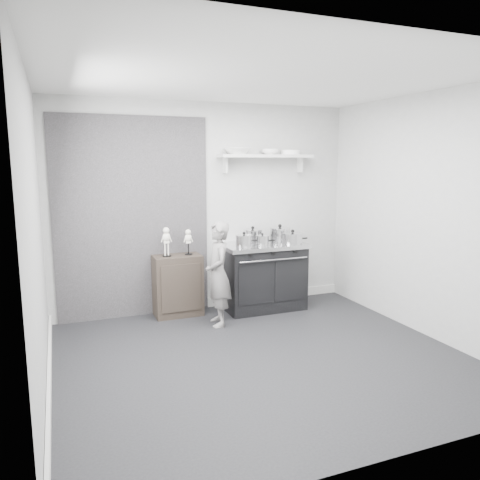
# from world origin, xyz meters

# --- Properties ---
(ground) EXTENTS (4.00, 4.00, 0.00)m
(ground) POSITION_xyz_m (0.00, 0.00, 0.00)
(ground) COLOR black
(ground) RESTS_ON ground
(room_shell) EXTENTS (4.02, 3.62, 2.71)m
(room_shell) POSITION_xyz_m (-0.09, 0.15, 1.64)
(room_shell) COLOR #A2A2A0
(room_shell) RESTS_ON ground
(wall_shelf) EXTENTS (1.30, 0.26, 0.24)m
(wall_shelf) POSITION_xyz_m (0.80, 1.68, 2.01)
(wall_shelf) COLOR silver
(wall_shelf) RESTS_ON room_shell
(stove) EXTENTS (1.10, 0.69, 0.88)m
(stove) POSITION_xyz_m (0.68, 1.48, 0.44)
(stove) COLOR black
(stove) RESTS_ON ground
(side_cabinet) EXTENTS (0.60, 0.35, 0.78)m
(side_cabinet) POSITION_xyz_m (-0.45, 1.61, 0.39)
(side_cabinet) COLOR black
(side_cabinet) RESTS_ON ground
(child) EXTENTS (0.36, 0.49, 1.25)m
(child) POSITION_xyz_m (-0.08, 1.08, 0.63)
(child) COLOR slate
(child) RESTS_ON ground
(pot_front_left) EXTENTS (0.31, 0.22, 0.19)m
(pot_front_left) POSITION_xyz_m (0.36, 1.36, 0.96)
(pot_front_left) COLOR silver
(pot_front_left) RESTS_ON stove
(pot_back_left) EXTENTS (0.34, 0.25, 0.22)m
(pot_back_left) POSITION_xyz_m (0.59, 1.63, 0.97)
(pot_back_left) COLOR silver
(pot_back_left) RESTS_ON stove
(pot_back_right) EXTENTS (0.36, 0.28, 0.23)m
(pot_back_right) POSITION_xyz_m (0.96, 1.55, 0.98)
(pot_back_right) COLOR silver
(pot_back_right) RESTS_ON stove
(pot_front_right) EXTENTS (0.35, 0.26, 0.19)m
(pot_front_right) POSITION_xyz_m (1.01, 1.28, 0.96)
(pot_front_right) COLOR silver
(pot_front_right) RESTS_ON stove
(pot_front_center) EXTENTS (0.25, 0.17, 0.17)m
(pot_front_center) POSITION_xyz_m (0.59, 1.31, 0.95)
(pot_front_center) COLOR silver
(pot_front_center) RESTS_ON stove
(skeleton_full) EXTENTS (0.12, 0.08, 0.42)m
(skeleton_full) POSITION_xyz_m (-0.58, 1.61, 0.99)
(skeleton_full) COLOR white
(skeleton_full) RESTS_ON side_cabinet
(skeleton_torso) EXTENTS (0.10, 0.07, 0.37)m
(skeleton_torso) POSITION_xyz_m (-0.30, 1.61, 0.96)
(skeleton_torso) COLOR white
(skeleton_torso) RESTS_ON side_cabinet
(bowl_large) EXTENTS (0.33, 0.33, 0.08)m
(bowl_large) POSITION_xyz_m (0.39, 1.67, 2.08)
(bowl_large) COLOR white
(bowl_large) RESTS_ON wall_shelf
(bowl_small) EXTENTS (0.23, 0.23, 0.07)m
(bowl_small) POSITION_xyz_m (0.86, 1.67, 2.08)
(bowl_small) COLOR white
(bowl_small) RESTS_ON wall_shelf
(plate_stack) EXTENTS (0.27, 0.27, 0.06)m
(plate_stack) POSITION_xyz_m (1.16, 1.67, 2.07)
(plate_stack) COLOR white
(plate_stack) RESTS_ON wall_shelf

